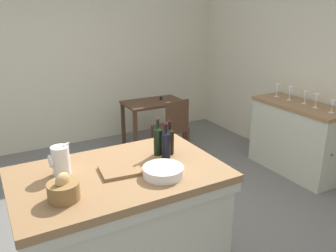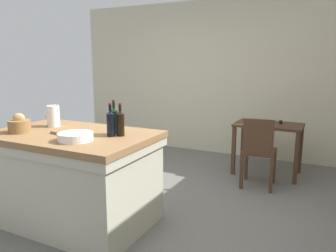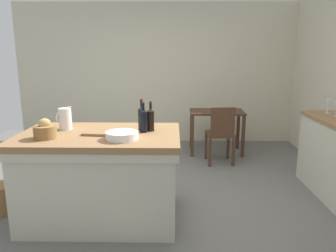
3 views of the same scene
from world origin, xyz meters
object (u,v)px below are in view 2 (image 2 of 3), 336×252
(pitcher, at_px, (53,116))
(wine_bottle_amber, at_px, (114,120))
(island_table, at_px, (74,174))
(wash_bowl, at_px, (76,137))
(wine_bottle_green, at_px, (110,123))
(wicker_hamper, at_px, (8,185))
(writing_desk, at_px, (268,132))
(bread_basket, at_px, (19,125))
(cutting_board, at_px, (71,132))
(wine_bottle_dark, at_px, (120,123))
(wooden_chair, at_px, (259,150))

(pitcher, relative_size, wine_bottle_amber, 0.82)
(island_table, relative_size, wash_bowl, 5.21)
(pitcher, height_order, wine_bottle_green, wine_bottle_green)
(island_table, distance_m, wine_bottle_amber, 0.70)
(pitcher, xyz_separation_m, wicker_hamper, (-0.73, -0.07, -0.86))
(writing_desk, xyz_separation_m, wash_bowl, (-1.20, -2.53, 0.33))
(pitcher, distance_m, wash_bowl, 0.76)
(wash_bowl, height_order, bread_basket, bread_basket)
(island_table, relative_size, cutting_board, 5.39)
(writing_desk, xyz_separation_m, cutting_board, (-1.45, -2.31, 0.31))
(writing_desk, bearing_deg, island_table, -122.41)
(wine_bottle_dark, relative_size, wine_bottle_green, 0.98)
(island_table, xyz_separation_m, bread_basket, (-0.46, -0.21, 0.49))
(wine_bottle_green, bearing_deg, wine_bottle_dark, 39.01)
(wash_bowl, bearing_deg, writing_desk, 64.58)
(writing_desk, height_order, pitcher, pitcher)
(bread_basket, xyz_separation_m, wicker_hamper, (-0.66, 0.30, -0.82))
(island_table, bearing_deg, wine_bottle_amber, 18.63)
(writing_desk, relative_size, wine_bottle_amber, 2.82)
(island_table, relative_size, wine_bottle_amber, 4.89)
(wooden_chair, xyz_separation_m, pitcher, (-1.84, -1.55, 0.53))
(writing_desk, bearing_deg, wash_bowl, -115.42)
(wooden_chair, xyz_separation_m, wine_bottle_amber, (-1.05, -1.58, 0.55))
(wine_bottle_dark, bearing_deg, wine_bottle_green, -140.99)
(island_table, distance_m, wooden_chair, 2.25)
(wooden_chair, relative_size, wine_bottle_amber, 2.80)
(wash_bowl, distance_m, wine_bottle_dark, 0.42)
(wooden_chair, bearing_deg, wine_bottle_amber, -123.56)
(pitcher, relative_size, wine_bottle_dark, 0.88)
(island_table, distance_m, pitcher, 0.68)
(wooden_chair, height_order, wine_bottle_dark, wine_bottle_dark)
(wine_bottle_amber, relative_size, wine_bottle_green, 1.06)
(writing_desk, xyz_separation_m, bread_basket, (-1.92, -2.51, 0.36))
(cutting_board, height_order, wine_bottle_amber, wine_bottle_amber)
(wine_bottle_dark, bearing_deg, island_table, -168.30)
(pitcher, relative_size, bread_basket, 1.28)
(cutting_board, bearing_deg, bread_basket, -157.11)
(bread_basket, bearing_deg, pitcher, 79.37)
(bread_basket, xyz_separation_m, wine_bottle_dark, (0.96, 0.31, 0.05))
(writing_desk, bearing_deg, wine_bottle_dark, -113.61)
(pitcher, xyz_separation_m, wash_bowl, (0.65, -0.39, -0.08))
(wash_bowl, xyz_separation_m, wine_bottle_dark, (0.24, 0.33, 0.09))
(pitcher, distance_m, wicker_hamper, 1.13)
(cutting_board, relative_size, wine_bottle_green, 0.96)
(wooden_chair, distance_m, wine_bottle_green, 2.03)
(wine_bottle_green, xyz_separation_m, wicker_hamper, (-1.54, 0.05, -0.87))
(pitcher, xyz_separation_m, wine_bottle_green, (0.82, -0.11, 0.01))
(pitcher, bearing_deg, island_table, -22.50)
(writing_desk, bearing_deg, wooden_chair, -90.99)
(pitcher, relative_size, wicker_hamper, 0.85)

